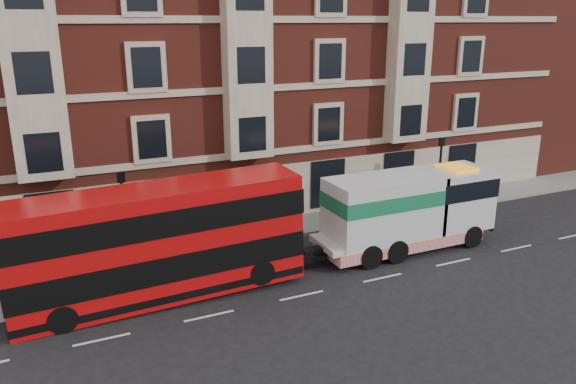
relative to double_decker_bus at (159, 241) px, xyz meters
name	(u,v)px	position (x,y,z in m)	size (l,w,h in m)	color
ground	(302,296)	(5.25, -2.31, -2.49)	(120.00, 120.00, 0.00)	black
sidewalk	(240,234)	(5.25, 5.19, -2.42)	(90.00, 3.00, 0.15)	slate
victorian_terrace	(200,36)	(5.75, 12.69, 7.57)	(45.00, 12.00, 20.40)	maroon
lamp_post_west	(124,210)	(-0.75, 3.89, 0.18)	(0.35, 0.15, 4.35)	black
lamp_post_east	(440,168)	(17.25, 3.89, 0.18)	(0.35, 0.15, 4.35)	black
double_decker_bus	(159,241)	(0.00, 0.00, 0.00)	(11.62, 2.67, 4.71)	red
tow_truck	(406,210)	(12.06, 0.00, -0.44)	(9.31, 2.75, 3.88)	silver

